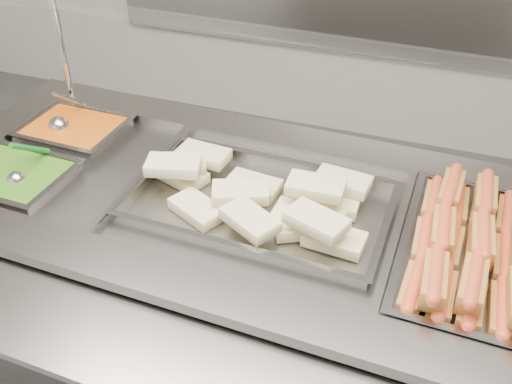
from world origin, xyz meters
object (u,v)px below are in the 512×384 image
(ladle, at_px, (60,125))
(steam_counter, at_px, (241,307))
(sneeze_guard, at_px, (268,38))
(pan_hotdogs, at_px, (474,263))
(pan_wraps, at_px, (259,207))
(serving_spoon, at_px, (19,174))

(ladle, bearing_deg, steam_counter, -12.61)
(sneeze_guard, distance_m, pan_hotdogs, 0.86)
(pan_hotdogs, bearing_deg, sneeze_guard, 158.91)
(ladle, bearing_deg, pan_hotdogs, -7.50)
(pan_wraps, bearing_deg, ladle, 168.25)
(ladle, bearing_deg, pan_wraps, -11.75)
(sneeze_guard, height_order, pan_hotdogs, sneeze_guard)
(sneeze_guard, xyz_separation_m, pan_hotdogs, (0.69, -0.27, -0.45))
(pan_wraps, relative_size, serving_spoon, 3.90)
(serving_spoon, bearing_deg, pan_wraps, 10.71)
(pan_hotdogs, height_order, ladle, ladle)
(steam_counter, xyz_separation_m, sneeze_guard, (0.01, 0.24, 0.91))
(sneeze_guard, xyz_separation_m, ladle, (-0.77, -0.07, -0.40))
(pan_wraps, bearing_deg, sneeze_guard, 103.54)
(pan_hotdogs, xyz_separation_m, ladle, (-1.45, 0.19, 0.05))
(serving_spoon, bearing_deg, sneeze_guard, 29.12)
(steam_counter, height_order, ladle, ladle)
(ladle, xyz_separation_m, serving_spoon, (0.07, -0.31, 0.00))
(sneeze_guard, distance_m, ladle, 0.87)
(ladle, bearing_deg, serving_spoon, -77.80)
(steam_counter, distance_m, serving_spoon, 0.87)
(pan_hotdogs, bearing_deg, steam_counter, 178.19)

